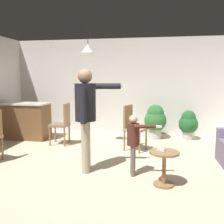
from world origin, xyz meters
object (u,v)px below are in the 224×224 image
(side_table_by_couch, at_px, (164,164))
(dining_chair_centre_back, at_px, (133,126))
(kitchen_counter, at_px, (26,121))
(person_adult, at_px, (86,109))
(spare_remote_on_table, at_px, (161,149))
(potted_plant_by_wall, at_px, (188,123))
(person_child, at_px, (134,138))
(potted_plant_corner, at_px, (155,120))
(dining_chair_by_counter, at_px, (62,122))

(side_table_by_couch, height_order, dining_chair_centre_back, dining_chair_centre_back)
(kitchen_counter, distance_m, person_adult, 3.06)
(kitchen_counter, height_order, spare_remote_on_table, kitchen_counter)
(side_table_by_couch, xyz_separation_m, potted_plant_by_wall, (0.72, 2.99, 0.09))
(spare_remote_on_table, bearing_deg, person_child, 147.30)
(potted_plant_corner, bearing_deg, side_table_by_couch, -87.53)
(side_table_by_couch, height_order, spare_remote_on_table, spare_remote_on_table)
(person_adult, bearing_deg, potted_plant_corner, 149.08)
(person_child, distance_m, potted_plant_corner, 2.67)
(person_child, xyz_separation_m, dining_chair_by_counter, (-1.85, 1.63, -0.08))
(side_table_by_couch, bearing_deg, person_adult, 164.23)
(kitchen_counter, height_order, dining_chair_by_counter, dining_chair_by_counter)
(potted_plant_by_wall, bearing_deg, kitchen_counter, -171.63)
(kitchen_counter, relative_size, dining_chair_centre_back, 1.26)
(side_table_by_couch, xyz_separation_m, person_child, (-0.48, 0.32, 0.30))
(person_adult, relative_size, dining_chair_by_counter, 1.74)
(person_child, relative_size, dining_chair_centre_back, 1.01)
(dining_chair_by_counter, bearing_deg, spare_remote_on_table, -131.66)
(side_table_by_couch, xyz_separation_m, spare_remote_on_table, (-0.05, 0.04, 0.21))
(person_adult, distance_m, spare_remote_on_table, 1.39)
(person_child, distance_m, spare_remote_on_table, 0.52)
(person_adult, xyz_separation_m, potted_plant_corner, (1.16, 2.59, -0.59))
(side_table_by_couch, height_order, person_child, person_child)
(person_child, bearing_deg, spare_remote_on_table, 47.12)
(side_table_by_couch, height_order, dining_chair_by_counter, dining_chair_by_counter)
(kitchen_counter, xyz_separation_m, spare_remote_on_table, (3.47, -2.32, 0.06))
(potted_plant_by_wall, bearing_deg, spare_remote_on_table, -104.70)
(potted_plant_corner, xyz_separation_m, potted_plant_by_wall, (0.85, 0.03, -0.08))
(person_child, bearing_deg, dining_chair_by_counter, -141.63)
(kitchen_counter, bearing_deg, potted_plant_corner, 9.91)
(kitchen_counter, relative_size, person_adult, 0.72)
(dining_chair_centre_back, height_order, potted_plant_by_wall, dining_chair_centre_back)
(person_child, bearing_deg, side_table_by_couch, 46.49)
(person_adult, bearing_deg, potted_plant_by_wall, 135.68)
(kitchen_counter, xyz_separation_m, dining_chair_centre_back, (2.89, -0.59, 0.07))
(dining_chair_by_counter, relative_size, dining_chair_centre_back, 1.00)
(kitchen_counter, xyz_separation_m, side_table_by_couch, (3.52, -2.36, -0.15))
(potted_plant_corner, bearing_deg, person_child, -97.60)
(dining_chair_by_counter, distance_m, dining_chair_centre_back, 1.71)
(kitchen_counter, xyz_separation_m, person_adult, (2.23, -2.00, 0.60))
(spare_remote_on_table, bearing_deg, side_table_by_couch, -38.53)
(dining_chair_centre_back, bearing_deg, dining_chair_by_counter, -74.70)
(kitchen_counter, xyz_separation_m, person_child, (3.04, -2.05, 0.15))
(side_table_by_couch, xyz_separation_m, potted_plant_corner, (-0.13, 2.96, 0.17))
(person_adult, bearing_deg, person_child, 79.76)
(kitchen_counter, bearing_deg, person_child, -34.00)
(person_adult, bearing_deg, dining_chair_by_counter, -153.50)
(dining_chair_centre_back, relative_size, potted_plant_corner, 1.11)
(kitchen_counter, distance_m, dining_chair_centre_back, 2.95)
(potted_plant_corner, bearing_deg, person_adult, -114.03)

